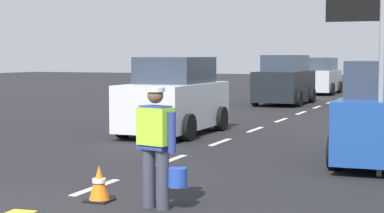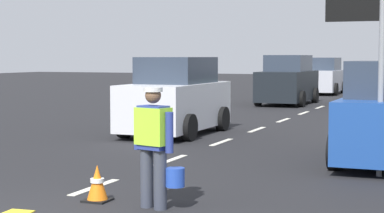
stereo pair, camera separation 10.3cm
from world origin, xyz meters
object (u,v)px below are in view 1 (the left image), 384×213
road_worker (157,141)px  car_oncoming_lead (174,98)px  car_oncoming_second (285,81)px  car_oncoming_third (320,77)px  lane_direction_sign (368,38)px  traffic_cone_near (99,184)px

road_worker → car_oncoming_lead: 8.75m
road_worker → car_oncoming_second: car_oncoming_second is taller
car_oncoming_second → car_oncoming_third: car_oncoming_second is taller
car_oncoming_second → car_oncoming_third: 8.44m
car_oncoming_third → car_oncoming_second: bearing=-89.6°
lane_direction_sign → car_oncoming_lead: lane_direction_sign is taller
lane_direction_sign → car_oncoming_third: lane_direction_sign is taller
road_worker → car_oncoming_second: size_ratio=0.39×
road_worker → car_oncoming_lead: (-3.25, 8.13, 0.03)m
traffic_cone_near → car_oncoming_third: bearing=94.6°
traffic_cone_near → car_oncoming_second: size_ratio=0.12×
road_worker → traffic_cone_near: (-0.97, 0.09, -0.67)m
traffic_cone_near → car_oncoming_third: size_ratio=0.13×
road_worker → car_oncoming_third: car_oncoming_third is taller
traffic_cone_near → car_oncoming_third: car_oncoming_third is taller
traffic_cone_near → car_oncoming_lead: (-2.28, 8.03, 0.70)m
car_oncoming_lead → car_oncoming_third: bearing=90.0°
car_oncoming_lead → traffic_cone_near: bearing=-74.1°
car_oncoming_lead → road_worker: bearing=-68.2°
car_oncoming_third → lane_direction_sign: bearing=-77.4°
road_worker → car_oncoming_third: (-3.25, 28.61, 0.01)m
lane_direction_sign → car_oncoming_second: lane_direction_sign is taller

